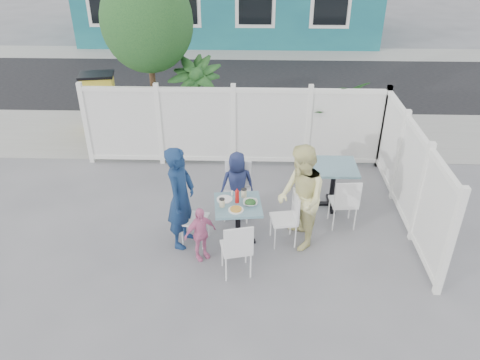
{
  "coord_description": "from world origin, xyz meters",
  "views": [
    {
      "loc": [
        0.48,
        -5.97,
        4.54
      ],
      "look_at": [
        0.29,
        0.21,
        0.9
      ],
      "focal_mm": 35.0,
      "sensor_mm": 36.0,
      "label": 1
    }
  ],
  "objects_px": {
    "chair_near": "(237,246)",
    "man": "(181,198)",
    "main_table": "(238,213)",
    "spare_table": "(334,175)",
    "chair_left": "(190,214)",
    "utility_cabinet": "(101,104)",
    "toddler": "(200,234)",
    "boy": "(237,184)",
    "woman": "(301,198)",
    "chair_right": "(289,215)",
    "chair_back": "(237,186)"
  },
  "relations": [
    {
      "from": "woman",
      "to": "boy",
      "type": "xyz_separation_m",
      "value": [
        -0.96,
        0.8,
        -0.26
      ]
    },
    {
      "from": "chair_near",
      "to": "man",
      "type": "relative_size",
      "value": 0.55
    },
    {
      "from": "chair_left",
      "to": "chair_back",
      "type": "relative_size",
      "value": 0.9
    },
    {
      "from": "main_table",
      "to": "chair_right",
      "type": "distance_m",
      "value": 0.77
    },
    {
      "from": "chair_right",
      "to": "chair_back",
      "type": "distance_m",
      "value": 1.09
    },
    {
      "from": "chair_left",
      "to": "chair_near",
      "type": "xyz_separation_m",
      "value": [
        0.75,
        -0.77,
        0.02
      ]
    },
    {
      "from": "chair_back",
      "to": "woman",
      "type": "height_order",
      "value": "woman"
    },
    {
      "from": "chair_left",
      "to": "chair_right",
      "type": "relative_size",
      "value": 1.0
    },
    {
      "from": "chair_right",
      "to": "utility_cabinet",
      "type": "bearing_deg",
      "value": 35.51
    },
    {
      "from": "man",
      "to": "woman",
      "type": "xyz_separation_m",
      "value": [
        1.77,
        0.03,
        0.01
      ]
    },
    {
      "from": "utility_cabinet",
      "to": "toddler",
      "type": "xyz_separation_m",
      "value": [
        2.74,
        -4.55,
        -0.21
      ]
    },
    {
      "from": "chair_near",
      "to": "woman",
      "type": "distance_m",
      "value": 1.23
    },
    {
      "from": "man",
      "to": "boy",
      "type": "height_order",
      "value": "man"
    },
    {
      "from": "boy",
      "to": "chair_back",
      "type": "bearing_deg",
      "value": 87.41
    },
    {
      "from": "chair_near",
      "to": "man",
      "type": "distance_m",
      "value": 1.17
    },
    {
      "from": "chair_left",
      "to": "chair_near",
      "type": "bearing_deg",
      "value": 54.08
    },
    {
      "from": "utility_cabinet",
      "to": "chair_near",
      "type": "relative_size",
      "value": 1.44
    },
    {
      "from": "main_table",
      "to": "woman",
      "type": "height_order",
      "value": "woman"
    },
    {
      "from": "chair_near",
      "to": "woman",
      "type": "relative_size",
      "value": 0.54
    },
    {
      "from": "chair_near",
      "to": "boy",
      "type": "distance_m",
      "value": 1.56
    },
    {
      "from": "utility_cabinet",
      "to": "spare_table",
      "type": "bearing_deg",
      "value": -42.15
    },
    {
      "from": "man",
      "to": "woman",
      "type": "bearing_deg",
      "value": -74.79
    },
    {
      "from": "utility_cabinet",
      "to": "woman",
      "type": "bearing_deg",
      "value": -54.62
    },
    {
      "from": "chair_right",
      "to": "woman",
      "type": "distance_m",
      "value": 0.36
    },
    {
      "from": "toddler",
      "to": "man",
      "type": "bearing_deg",
      "value": 95.97
    },
    {
      "from": "spare_table",
      "to": "toddler",
      "type": "height_order",
      "value": "toddler"
    },
    {
      "from": "chair_left",
      "to": "chair_back",
      "type": "distance_m",
      "value": 1.04
    },
    {
      "from": "chair_left",
      "to": "man",
      "type": "height_order",
      "value": "man"
    },
    {
      "from": "chair_near",
      "to": "man",
      "type": "height_order",
      "value": "man"
    },
    {
      "from": "utility_cabinet",
      "to": "chair_right",
      "type": "distance_m",
      "value": 5.78
    },
    {
      "from": "boy",
      "to": "toddler",
      "type": "distance_m",
      "value": 1.29
    },
    {
      "from": "woman",
      "to": "chair_back",
      "type": "bearing_deg",
      "value": -139.43
    },
    {
      "from": "main_table",
      "to": "spare_table",
      "type": "relative_size",
      "value": 0.97
    },
    {
      "from": "main_table",
      "to": "man",
      "type": "distance_m",
      "value": 0.88
    },
    {
      "from": "man",
      "to": "utility_cabinet",
      "type": "bearing_deg",
      "value": 44.5
    },
    {
      "from": "toddler",
      "to": "boy",
      "type": "bearing_deg",
      "value": 32.72
    },
    {
      "from": "utility_cabinet",
      "to": "main_table",
      "type": "xyz_separation_m",
      "value": [
        3.28,
        -4.19,
        -0.08
      ]
    },
    {
      "from": "spare_table",
      "to": "woman",
      "type": "distance_m",
      "value": 1.3
    },
    {
      "from": "chair_left",
      "to": "chair_back",
      "type": "bearing_deg",
      "value": 147.81
    },
    {
      "from": "utility_cabinet",
      "to": "chair_near",
      "type": "bearing_deg",
      "value": -66.14
    },
    {
      "from": "chair_right",
      "to": "chair_near",
      "type": "distance_m",
      "value": 1.1
    },
    {
      "from": "woman",
      "to": "spare_table",
      "type": "bearing_deg",
      "value": 138.18
    },
    {
      "from": "man",
      "to": "main_table",
      "type": "bearing_deg",
      "value": -76.01
    },
    {
      "from": "chair_near",
      "to": "toddler",
      "type": "height_order",
      "value": "chair_near"
    },
    {
      "from": "spare_table",
      "to": "chair_left",
      "type": "relative_size",
      "value": 0.91
    },
    {
      "from": "chair_back",
      "to": "boy",
      "type": "xyz_separation_m",
      "value": [
        -0.0,
        0.02,
        0.01
      ]
    },
    {
      "from": "chair_left",
      "to": "man",
      "type": "distance_m",
      "value": 0.34
    },
    {
      "from": "woman",
      "to": "boy",
      "type": "height_order",
      "value": "woman"
    },
    {
      "from": "spare_table",
      "to": "chair_left",
      "type": "bearing_deg",
      "value": -154.9
    },
    {
      "from": "woman",
      "to": "man",
      "type": "bearing_deg",
      "value": -99.63
    }
  ]
}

